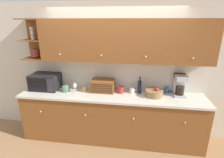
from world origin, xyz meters
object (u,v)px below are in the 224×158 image
mug (85,89)px  wine_glass (75,86)px  mug_patterned_third (167,90)px  mug_blue_second (132,91)px  wine_bottle (140,86)px  bread_box (103,86)px  bowl_stack_on_counter (65,88)px  coffee_maker (180,84)px  fruit_basket (154,93)px  storage_canister (121,90)px  microwave (45,82)px

mug → wine_glass: bearing=-154.3°
mug_patterned_third → mug_blue_second: bearing=-170.9°
wine_bottle → bread_box: bearing=-178.7°
mug → mug_patterned_third: bearing=5.0°
bowl_stack_on_counter → mug_blue_second: (1.29, 0.09, -0.01)m
mug → mug_blue_second: size_ratio=0.92×
bread_box → coffee_maker: size_ratio=1.12×
mug → fruit_basket: 1.32m
fruit_basket → coffee_maker: (0.46, 0.13, 0.14)m
mug_blue_second → coffee_maker: 0.87m
wine_glass → bread_box: bearing=12.3°
fruit_basket → mug_patterned_third: 0.32m
bread_box → storage_canister: 0.35m
wine_glass → mug_blue_second: (1.09, 0.11, -0.08)m
fruit_basket → mug_patterned_third: size_ratio=3.08×
mug_blue_second → wine_bottle: size_ratio=0.31×
bowl_stack_on_counter → bread_box: size_ratio=0.38×
wine_glass → wine_bottle: size_ratio=0.58×
mug → wine_bottle: wine_bottle is taller
bowl_stack_on_counter → bread_box: bearing=7.4°
bread_box → mug_blue_second: 0.56m
mug_patterned_third → coffee_maker: size_ratio=0.27×
mug_blue_second → wine_bottle: (0.14, 0.02, 0.10)m
bowl_stack_on_counter → storage_canister: bearing=3.7°
mug_blue_second → fruit_basket: (0.40, -0.09, 0.02)m
coffee_maker → mug: bearing=-177.7°
bowl_stack_on_counter → coffee_maker: coffee_maker is taller
microwave → bowl_stack_on_counter: bearing=-7.6°
microwave → coffee_maker: coffee_maker is taller
bowl_stack_on_counter → storage_canister: 1.07m
microwave → fruit_basket: (2.12, -0.05, -0.09)m
mug → coffee_maker: bearing=2.3°
mug → storage_canister: (0.70, 0.01, 0.02)m
mug → coffee_maker: coffee_maker is taller
storage_canister → mug_blue_second: storage_canister is taller
bread_box → mug_blue_second: bread_box is taller
bowl_stack_on_counter → bread_box: 0.74m
mug_blue_second → fruit_basket: fruit_basket is taller
mug → storage_canister: size_ratio=0.71×
mug_blue_second → bowl_stack_on_counter: bearing=-175.8°
wine_glass → fruit_basket: 1.49m
microwave → storage_canister: microwave is taller
bowl_stack_on_counter → coffee_maker: (2.15, 0.13, 0.15)m
wine_glass → mug_blue_second: wine_glass is taller
storage_canister → coffee_maker: (1.07, 0.06, 0.14)m
wine_glass → fruit_basket: (1.49, 0.03, -0.06)m
mug_blue_second → mug_patterned_third: bearing=9.1°
fruit_basket → wine_bottle: bearing=158.8°
storage_canister → wine_bottle: 0.36m
bowl_stack_on_counter → wine_glass: size_ratio=0.91×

